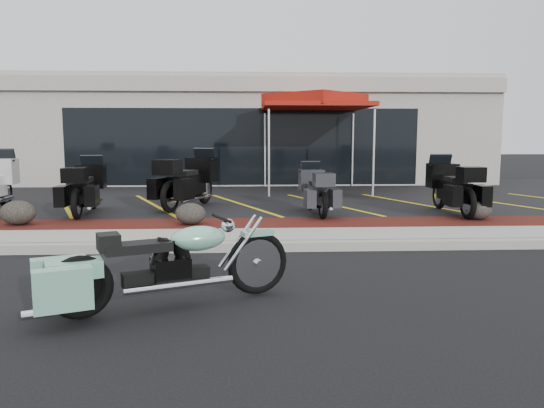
{
  "coord_description": "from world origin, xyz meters",
  "views": [
    {
      "loc": [
        0.08,
        -7.65,
        1.89
      ],
      "look_at": [
        0.52,
        1.2,
        0.74
      ],
      "focal_mm": 35.0,
      "sensor_mm": 36.0,
      "label": 1
    }
  ],
  "objects": [
    {
      "name": "dealership_building",
      "position": [
        0.0,
        14.47,
        2.01
      ],
      "size": [
        18.0,
        8.16,
        4.0
      ],
      "color": "gray",
      "rests_on": "ground"
    },
    {
      "name": "hero_cruiser",
      "position": [
        0.21,
        -1.52,
        0.5
      ],
      "size": [
        2.88,
        1.74,
        0.99
      ],
      "primitive_type": null,
      "rotation": [
        0.0,
        0.0,
        0.39
      ],
      "color": "#7DC3A5",
      "rests_on": "ground"
    },
    {
      "name": "traffic_cone",
      "position": [
        -1.19,
        7.16,
        0.4
      ],
      "size": [
        0.31,
        0.31,
        0.49
      ],
      "primitive_type": "cone",
      "rotation": [
        0.0,
        0.0,
        0.04
      ],
      "color": "red",
      "rests_on": "upper_lot"
    },
    {
      "name": "upper_lot",
      "position": [
        0.0,
        8.2,
        0.07
      ],
      "size": [
        26.0,
        9.6,
        0.15
      ],
      "primitive_type": "cube",
      "color": "black",
      "rests_on": "ground"
    },
    {
      "name": "popup_canopy",
      "position": [
        2.25,
        8.94,
        2.88
      ],
      "size": [
        3.64,
        3.64,
        3.01
      ],
      "rotation": [
        0.0,
        0.0,
        -0.14
      ],
      "color": "silver",
      "rests_on": "upper_lot"
    },
    {
      "name": "boulder_left",
      "position": [
        -4.35,
        2.76,
        0.4
      ],
      "size": [
        0.67,
        0.56,
        0.47
      ],
      "primitive_type": "ellipsoid",
      "color": "black",
      "rests_on": "mulch_bed"
    },
    {
      "name": "ground",
      "position": [
        0.0,
        0.0,
        0.0
      ],
      "size": [
        90.0,
        90.0,
        0.0
      ],
      "primitive_type": "plane",
      "color": "black",
      "rests_on": "ground"
    },
    {
      "name": "mulch_bed",
      "position": [
        0.0,
        2.8,
        0.08
      ],
      "size": [
        24.0,
        1.2,
        0.16
      ],
      "primitive_type": "cube",
      "color": "black",
      "rests_on": "ground"
    },
    {
      "name": "touring_black_front",
      "position": [
        -3.53,
        5.0,
        0.79
      ],
      "size": [
        1.0,
        2.26,
        1.28
      ],
      "primitive_type": null,
      "rotation": [
        0.0,
        0.0,
        1.64
      ],
      "color": "black",
      "rests_on": "upper_lot"
    },
    {
      "name": "touring_black_mid",
      "position": [
        -0.97,
        5.9,
        0.86
      ],
      "size": [
        1.76,
        2.62,
        1.43
      ],
      "primitive_type": null,
      "rotation": [
        0.0,
        0.0,
        1.2
      ],
      "color": "black",
      "rests_on": "upper_lot"
    },
    {
      "name": "touring_grey",
      "position": [
        1.59,
        4.63,
        0.72
      ],
      "size": [
        0.87,
        2.01,
        1.15
      ],
      "primitive_type": null,
      "rotation": [
        0.0,
        0.0,
        1.63
      ],
      "color": "#2F2F35",
      "rests_on": "upper_lot"
    },
    {
      "name": "curb",
      "position": [
        0.0,
        0.9,
        0.07
      ],
      "size": [
        24.0,
        0.25,
        0.15
      ],
      "primitive_type": "cube",
      "color": "gray",
      "rests_on": "ground"
    },
    {
      "name": "touring_white",
      "position": [
        -5.81,
        5.52,
        0.86
      ],
      "size": [
        1.06,
        2.49,
        1.42
      ],
      "primitive_type": null,
      "rotation": [
        0.0,
        0.0,
        1.62
      ],
      "color": "silver",
      "rests_on": "upper_lot"
    },
    {
      "name": "touring_black_rear",
      "position": [
        4.66,
        4.61,
        0.8
      ],
      "size": [
        0.86,
        2.25,
        1.31
      ],
      "primitive_type": null,
      "rotation": [
        0.0,
        0.0,
        1.57
      ],
      "color": "black",
      "rests_on": "upper_lot"
    },
    {
      "name": "sidewalk",
      "position": [
        0.0,
        1.6,
        0.07
      ],
      "size": [
        24.0,
        1.2,
        0.15
      ],
      "primitive_type": "cube",
      "color": "gray",
      "rests_on": "ground"
    },
    {
      "name": "boulder_right",
      "position": [
        4.88,
        2.94,
        0.35
      ],
      "size": [
        0.53,
        0.44,
        0.37
      ],
      "primitive_type": "ellipsoid",
      "color": "black",
      "rests_on": "mulch_bed"
    },
    {
      "name": "boulder_mid",
      "position": [
        -1.0,
        2.63,
        0.37
      ],
      "size": [
        0.59,
        0.49,
        0.42
      ],
      "primitive_type": "ellipsoid",
      "color": "black",
      "rests_on": "mulch_bed"
    }
  ]
}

